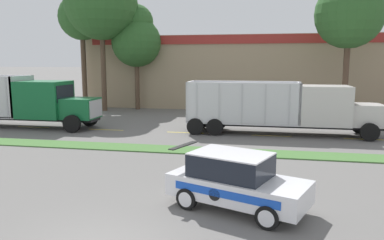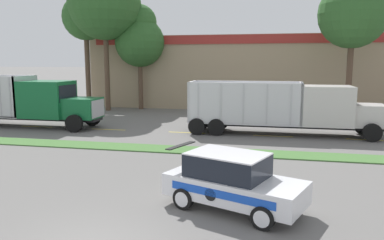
{
  "view_description": "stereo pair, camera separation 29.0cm",
  "coord_description": "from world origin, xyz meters",
  "views": [
    {
      "loc": [
        3.85,
        -7.64,
        4.49
      ],
      "look_at": [
        0.54,
        9.43,
        1.78
      ],
      "focal_mm": 35.0,
      "sensor_mm": 36.0,
      "label": 1
    },
    {
      "loc": [
        4.13,
        -7.58,
        4.49
      ],
      "look_at": [
        0.54,
        9.43,
        1.78
      ],
      "focal_mm": 35.0,
      "sensor_mm": 36.0,
      "label": 2
    }
  ],
  "objects": [
    {
      "name": "grass_verge",
      "position": [
        0.0,
        10.62,
        0.03
      ],
      "size": [
        120.0,
        1.59,
        0.06
      ],
      "primitive_type": "cube",
      "color": "#477538",
      "rests_on": "ground_plane"
    },
    {
      "name": "tree_behind_left",
      "position": [
        -8.06,
        26.37,
        6.76
      ],
      "size": [
        4.63,
        4.63,
        9.78
      ],
      "color": "brown",
      "rests_on": "ground_plane"
    },
    {
      "name": "tree_behind_centre",
      "position": [
        9.97,
        23.12,
        8.54
      ],
      "size": [
        5.14,
        5.14,
        11.91
      ],
      "color": "brown",
      "rests_on": "ground_plane"
    },
    {
      "name": "rally_car",
      "position": [
        3.06,
        3.46,
        0.89
      ],
      "size": [
        4.58,
        3.25,
        1.77
      ],
      "color": "white",
      "rests_on": "ground_plane"
    },
    {
      "name": "centre_line_3",
      "position": [
        -6.45,
        15.41,
        0.0
      ],
      "size": [
        2.4,
        0.14,
        0.01
      ],
      "primitive_type": "cube",
      "color": "yellow",
      "rests_on": "ground_plane"
    },
    {
      "name": "dump_truck_lead",
      "position": [
        6.07,
        16.05,
        1.6
      ],
      "size": [
        11.73,
        2.68,
        3.35
      ],
      "color": "black",
      "rests_on": "ground_plane"
    },
    {
      "name": "centre_line_4",
      "position": [
        -1.05,
        15.41,
        0.0
      ],
      "size": [
        2.4,
        0.14,
        0.01
      ],
      "primitive_type": "cube",
      "color": "yellow",
      "rests_on": "ground_plane"
    },
    {
      "name": "centre_line_6",
      "position": [
        9.75,
        15.41,
        0.0
      ],
      "size": [
        2.4,
        0.14,
        0.01
      ],
      "primitive_type": "cube",
      "color": "yellow",
      "rests_on": "ground_plane"
    },
    {
      "name": "centre_line_5",
      "position": [
        4.35,
        15.41,
        0.0
      ],
      "size": [
        2.4,
        0.14,
        0.01
      ],
      "primitive_type": "cube",
      "color": "yellow",
      "rests_on": "ground_plane"
    },
    {
      "name": "tree_behind_right",
      "position": [
        -13.0,
        25.47,
        8.97
      ],
      "size": [
        4.27,
        4.27,
        11.82
      ],
      "color": "brown",
      "rests_on": "ground_plane"
    },
    {
      "name": "centre_line_2",
      "position": [
        -11.85,
        15.41,
        0.0
      ],
      "size": [
        2.4,
        0.14,
        0.01
      ],
      "primitive_type": "cube",
      "color": "yellow",
      "rests_on": "ground_plane"
    },
    {
      "name": "store_building_backdrop",
      "position": [
        1.56,
        33.09,
        3.49
      ],
      "size": [
        30.2,
        12.1,
        6.97
      ],
      "color": "#9E896B",
      "rests_on": "ground_plane"
    },
    {
      "name": "dump_truck_trail",
      "position": [
        -11.79,
        15.3,
        1.71
      ],
      "size": [
        11.27,
        2.8,
        3.55
      ],
      "color": "black",
      "rests_on": "ground_plane"
    }
  ]
}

